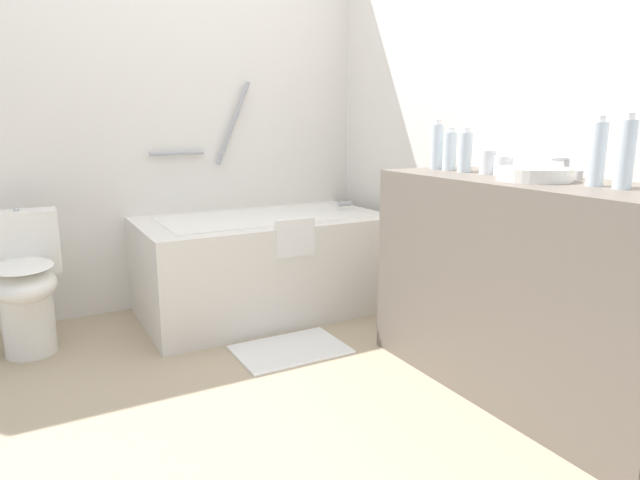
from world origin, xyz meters
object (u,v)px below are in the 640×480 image
at_px(water_bottle_1, 625,154).
at_px(water_bottle_3, 465,152).
at_px(sink_faucet, 564,169).
at_px(drinking_glass_0, 488,162).
at_px(drinking_glass_2, 503,166).
at_px(sink_basin, 534,174).
at_px(water_bottle_4, 437,146).
at_px(bathtub, 265,261).
at_px(bath_mat, 290,350).
at_px(water_bottle_2, 597,153).
at_px(water_bottle_5, 450,151).
at_px(toilet, 24,282).

height_order(water_bottle_1, water_bottle_3, water_bottle_1).
bearing_deg(sink_faucet, drinking_glass_0, 113.47).
height_order(sink_faucet, drinking_glass_0, drinking_glass_0).
distance_m(water_bottle_3, drinking_glass_2, 0.21).
height_order(sink_faucet, drinking_glass_2, sink_faucet).
xyz_separation_m(sink_basin, water_bottle_4, (0.02, 0.59, 0.08)).
bearing_deg(bathtub, bath_mat, -102.26).
height_order(bathtub, drinking_glass_2, bathtub).
distance_m(water_bottle_2, water_bottle_5, 0.73).
xyz_separation_m(water_bottle_2, drinking_glass_2, (0.00, 0.42, -0.07)).
bearing_deg(water_bottle_3, sink_basin, -92.43).
distance_m(bathtub, toilet, 1.25).
bearing_deg(drinking_glass_2, water_bottle_3, 97.11).
xyz_separation_m(drinking_glass_0, drinking_glass_2, (-0.00, -0.09, -0.01)).
relative_size(water_bottle_3, bath_mat, 0.37).
bearing_deg(water_bottle_5, water_bottle_3, -92.83).
bearing_deg(water_bottle_3, drinking_glass_2, -82.89).
bearing_deg(water_bottle_3, toilet, 149.23).
bearing_deg(drinking_glass_2, bath_mat, 137.61).
bearing_deg(water_bottle_5, sink_basin, -92.51).
bearing_deg(water_bottle_5, drinking_glass_0, -84.24).
height_order(water_bottle_1, water_bottle_5, water_bottle_1).
xyz_separation_m(bathtub, water_bottle_4, (0.53, -0.86, 0.69)).
height_order(toilet, drinking_glass_2, drinking_glass_2).
xyz_separation_m(sink_basin, water_bottle_1, (0.04, -0.33, 0.09)).
bearing_deg(water_bottle_3, water_bottle_2, -87.89).
height_order(toilet, sink_basin, sink_basin).
height_order(drinking_glass_0, bath_mat, drinking_glass_0).
height_order(water_bottle_5, drinking_glass_2, water_bottle_5).
xyz_separation_m(sink_faucet, water_bottle_5, (-0.15, 0.51, 0.05)).
bearing_deg(sink_basin, drinking_glass_0, 81.24).
bearing_deg(sink_basin, water_bottle_1, -82.96).
xyz_separation_m(water_bottle_3, drinking_glass_0, (0.03, -0.11, -0.04)).
bearing_deg(sink_basin, toilet, 140.36).
relative_size(sink_faucet, water_bottle_3, 0.77).
xyz_separation_m(sink_basin, water_bottle_5, (0.02, 0.51, 0.07)).
bearing_deg(drinking_glass_2, sink_basin, -102.07).
bearing_deg(water_bottle_1, bathtub, 107.36).
bearing_deg(water_bottle_5, water_bottle_1, -88.75).
xyz_separation_m(sink_basin, drinking_glass_0, (0.04, 0.29, 0.03)).
relative_size(water_bottle_1, water_bottle_2, 1.03).
bearing_deg(toilet, bathtub, 90.64).
relative_size(water_bottle_5, drinking_glass_2, 2.36).
bearing_deg(bathtub, toilet, 179.49).
relative_size(sink_faucet, water_bottle_2, 0.63).
height_order(bathtub, drinking_glass_0, bathtub).
distance_m(toilet, sink_faucet, 2.49).
distance_m(water_bottle_3, water_bottle_4, 0.19).
xyz_separation_m(water_bottle_2, water_bottle_3, (-0.02, 0.63, -0.02)).
bearing_deg(bathtub, water_bottle_4, -58.11).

